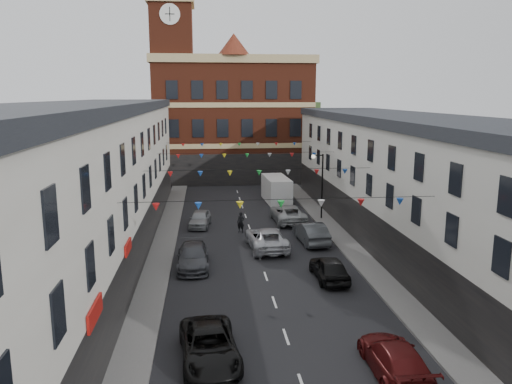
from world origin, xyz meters
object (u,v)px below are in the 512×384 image
object	(u,v)px
car_right_d	(329,268)
car_left_c	(209,346)
car_left_e	(200,219)
pedestrian	(241,222)
car_right_f	(288,213)
white_van	(276,189)
car_right_e	(311,232)
car_right_c	(395,359)
moving_car	(267,238)
street_lamp	(320,177)
car_left_d	(193,257)

from	to	relation	value
car_right_d	car_left_c	bearing A→B (deg)	48.87
car_left_e	pedestrian	world-z (taller)	pedestrian
car_left_e	car_right_f	xyz separation A→B (m)	(7.82, 0.75, 0.09)
white_van	pedestrian	bearing A→B (deg)	-114.53
car_left_c	car_right_e	world-z (taller)	car_right_e
car_left_e	pedestrian	distance (m)	4.06
car_right_c	white_van	world-z (taller)	white_van
car_left_e	moving_car	xyz separation A→B (m)	(4.96, -6.88, 0.09)
street_lamp	car_left_d	size ratio (longest dim) A/B	1.18
car_left_d	street_lamp	bearing A→B (deg)	46.60
car_right_f	pedestrian	size ratio (longest dim) A/B	3.32
car_right_c	white_van	xyz separation A→B (m)	(-0.06, 33.89, 0.59)
car_right_d	car_right_f	xyz separation A→B (m)	(-0.21, 14.32, 0.04)
street_lamp	car_left_e	size ratio (longest dim) A/B	1.46
car_right_d	pedestrian	world-z (taller)	pedestrian
car_right_c	car_left_d	bearing A→B (deg)	-57.89
car_left_d	white_van	size ratio (longest dim) A/B	0.86
car_left_e	car_right_d	size ratio (longest dim) A/B	0.94
street_lamp	white_van	xyz separation A→B (m)	(-2.75, 8.22, -2.59)
car_left_d	car_right_f	world-z (taller)	car_right_f
car_right_f	pedestrian	distance (m)	5.35
car_left_c	moving_car	world-z (taller)	moving_car
car_left_c	pedestrian	distance (m)	20.40
car_left_e	car_right_c	bearing A→B (deg)	-64.68
car_left_e	car_right_e	distance (m)	10.28
car_left_c	car_left_e	distance (m)	22.47
car_left_c	car_right_c	xyz separation A→B (m)	(7.46, -1.83, 0.01)
car_right_f	moving_car	distance (m)	8.15
car_right_f	moving_car	xyz separation A→B (m)	(-2.85, -7.63, 0.00)
street_lamp	pedestrian	size ratio (longest dim) A/B	3.51
car_left_e	car_right_c	size ratio (longest dim) A/B	0.83
car_right_e	pedestrian	xyz separation A→B (m)	(-5.16, 3.46, 0.04)
car_left_e	white_van	xyz separation A→B (m)	(8.02, 9.60, 0.61)
car_right_c	car_right_e	xyz separation A→B (m)	(0.47, 18.58, 0.09)
street_lamp	car_right_d	world-z (taller)	street_lamp
car_right_c	car_left_e	bearing A→B (deg)	-70.82
car_left_d	car_right_e	size ratio (longest dim) A/B	1.03
white_van	car_left_c	bearing A→B (deg)	-106.17
street_lamp	moving_car	size ratio (longest dim) A/B	1.05
white_van	car_right_c	bearing A→B (deg)	-93.08
moving_car	white_van	bearing A→B (deg)	-104.17
car_left_d	car_right_f	xyz separation A→B (m)	(8.17, 11.19, 0.05)
car_right_d	white_van	xyz separation A→B (m)	(-0.01, 23.17, 0.57)
car_left_c	car_right_c	world-z (taller)	car_right_c
car_right_f	car_right_c	bearing A→B (deg)	88.25
car_right_d	street_lamp	bearing A→B (deg)	-101.73
car_right_d	car_right_e	size ratio (longest dim) A/B	0.89
street_lamp	car_left_e	world-z (taller)	street_lamp
street_lamp	car_right_d	xyz separation A→B (m)	(-2.74, -14.95, -3.16)
moving_car	pedestrian	distance (m)	4.90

